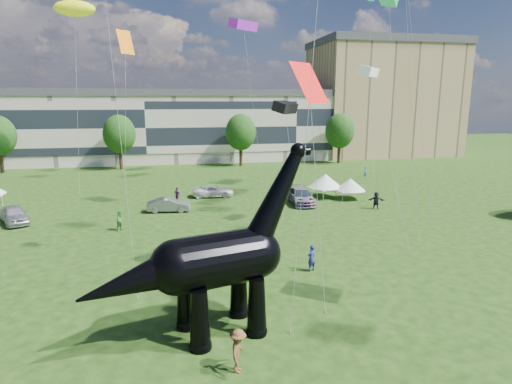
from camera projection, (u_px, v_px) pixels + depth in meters
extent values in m
plane|color=#16330C|center=(250.00, 320.00, 22.03)|extent=(220.00, 220.00, 0.00)
cube|color=beige|center=(147.00, 129.00, 78.78)|extent=(78.00, 11.00, 12.00)
cube|color=tan|center=(382.00, 101.00, 89.62)|extent=(28.00, 18.00, 22.00)
cylinder|color=#382314|center=(2.00, 163.00, 66.94)|extent=(0.56, 0.56, 3.20)
cylinder|color=#382314|center=(121.00, 160.00, 70.31)|extent=(0.56, 0.56, 3.20)
ellipsoid|color=#14380F|center=(119.00, 131.00, 69.33)|extent=(5.20, 5.20, 6.24)
cylinder|color=#382314|center=(241.00, 157.00, 74.06)|extent=(0.56, 0.56, 3.20)
ellipsoid|color=#14380F|center=(241.00, 129.00, 73.08)|extent=(5.20, 5.20, 6.24)
cylinder|color=#382314|center=(339.00, 154.00, 77.44)|extent=(0.56, 0.56, 3.20)
ellipsoid|color=#14380F|center=(340.00, 128.00, 76.45)|extent=(5.20, 5.20, 6.24)
cone|color=black|center=(200.00, 320.00, 19.16)|extent=(1.21, 1.21, 2.85)
sphere|color=black|center=(201.00, 345.00, 19.42)|extent=(1.05, 1.05, 1.05)
cone|color=black|center=(186.00, 301.00, 20.99)|extent=(1.21, 1.21, 2.85)
sphere|color=black|center=(187.00, 324.00, 21.25)|extent=(1.05, 1.05, 1.05)
cone|color=black|center=(257.00, 307.00, 20.40)|extent=(1.21, 1.21, 2.85)
sphere|color=black|center=(257.00, 331.00, 20.66)|extent=(1.05, 1.05, 1.05)
cone|color=black|center=(239.00, 290.00, 22.23)|extent=(1.21, 1.21, 2.85)
sphere|color=black|center=(239.00, 312.00, 22.50)|extent=(1.05, 1.05, 1.05)
cylinder|color=black|center=(218.00, 260.00, 20.18)|extent=(4.53, 3.54, 2.57)
sphere|color=black|center=(177.00, 267.00, 19.31)|extent=(2.57, 2.57, 2.57)
sphere|color=black|center=(256.00, 253.00, 21.05)|extent=(2.47, 2.47, 2.47)
cone|color=black|center=(277.00, 196.00, 20.98)|extent=(3.83, 2.33, 5.04)
sphere|color=black|center=(298.00, 151.00, 21.03)|extent=(0.80, 0.80, 0.80)
cylinder|color=black|center=(303.00, 152.00, 21.16)|extent=(0.75, 0.58, 0.42)
cone|color=black|center=(133.00, 281.00, 18.52)|extent=(5.38, 3.26, 2.79)
imported|color=silver|center=(14.00, 214.00, 39.31)|extent=(3.96, 5.25, 1.66)
imported|color=slate|center=(169.00, 205.00, 43.40)|extent=(4.44, 1.91, 1.42)
imported|color=white|center=(213.00, 191.00, 50.22)|extent=(4.95, 2.56, 1.33)
imported|color=#595960|center=(301.00, 196.00, 46.82)|extent=(2.59, 5.78, 1.65)
cube|color=white|center=(350.00, 190.00, 49.07)|extent=(2.89, 2.89, 0.11)
cone|color=white|center=(350.00, 184.00, 48.92)|extent=(3.66, 3.66, 1.35)
cylinder|color=#999999|center=(343.00, 197.00, 47.80)|extent=(0.05, 0.05, 0.99)
cylinder|color=#999999|center=(364.00, 197.00, 48.10)|extent=(0.05, 0.05, 0.99)
cylinder|color=#999999|center=(336.00, 193.00, 50.25)|extent=(0.05, 0.05, 0.99)
cylinder|color=#999999|center=(356.00, 192.00, 50.55)|extent=(0.05, 0.05, 0.99)
cube|color=white|center=(325.00, 188.00, 49.95)|extent=(3.99, 3.99, 0.12)
cone|color=white|center=(325.00, 181.00, 49.78)|extent=(5.05, 5.05, 1.56)
cylinder|color=#999999|center=(323.00, 196.00, 48.12)|extent=(0.06, 0.06, 1.14)
cylinder|color=#999999|center=(343.00, 193.00, 49.58)|extent=(0.06, 0.06, 1.14)
cylinder|color=#999999|center=(307.00, 191.00, 50.55)|extent=(0.06, 0.06, 1.14)
cylinder|color=#999999|center=(326.00, 189.00, 52.02)|extent=(0.06, 0.06, 1.14)
cylinder|color=#999999|center=(2.00, 201.00, 45.56)|extent=(0.06, 0.06, 1.18)
cylinder|color=#999999|center=(2.00, 196.00, 48.06)|extent=(0.06, 0.06, 1.18)
imported|color=#478B37|center=(121.00, 221.00, 37.08)|extent=(1.08, 1.09, 1.77)
imported|color=teal|center=(365.00, 172.00, 62.44)|extent=(0.73, 0.68, 1.68)
imported|color=black|center=(376.00, 200.00, 44.47)|extent=(1.77, 1.04, 1.82)
imported|color=navy|center=(311.00, 258.00, 28.19)|extent=(0.79, 0.70, 1.82)
imported|color=brown|center=(238.00, 351.00, 17.64)|extent=(1.03, 1.38, 1.89)
imported|color=#6D3374|center=(177.00, 195.00, 47.26)|extent=(0.97, 1.09, 1.78)
plane|color=red|center=(309.00, 82.00, 23.59)|extent=(2.99, 2.69, 2.25)
plane|color=orange|center=(126.00, 42.00, 59.05)|extent=(2.92, 2.99, 3.26)
cube|color=white|center=(369.00, 71.00, 34.05)|extent=(2.33, 2.39, 0.93)
cube|color=black|center=(285.00, 107.00, 45.40)|extent=(3.44, 3.69, 1.41)
cube|color=purple|center=(243.00, 25.00, 59.34)|extent=(4.47, 4.06, 1.65)
ellipsoid|color=#EBF514|center=(75.00, 8.00, 54.25)|extent=(4.21, 5.57, 1.98)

